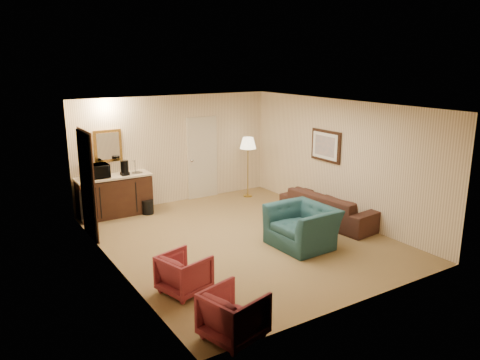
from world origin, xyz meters
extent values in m
plane|color=#9B814E|center=(0.00, 0.00, 0.00)|extent=(6.00, 6.00, 0.00)
cube|color=beige|center=(0.00, 3.00, 1.30)|extent=(5.00, 0.02, 2.60)
cube|color=beige|center=(-2.50, 0.00, 1.30)|extent=(0.02, 6.00, 2.60)
cube|color=beige|center=(2.50, 0.00, 1.30)|extent=(0.02, 6.00, 2.60)
cube|color=white|center=(0.00, 0.00, 2.60)|extent=(5.00, 6.00, 0.02)
cube|color=beige|center=(0.70, 2.97, 1.02)|extent=(0.82, 0.06, 2.05)
cube|color=black|center=(-2.47, 1.70, 1.05)|extent=(0.06, 0.98, 2.10)
cube|color=gold|center=(-1.65, 2.97, 1.55)|extent=(0.62, 0.04, 0.72)
cube|color=black|center=(2.46, 0.40, 1.55)|extent=(0.06, 0.90, 0.70)
cube|color=#321C10|center=(-1.65, 2.72, 0.46)|extent=(1.64, 0.58, 0.92)
imported|color=black|center=(2.13, -0.17, 0.44)|extent=(0.90, 2.30, 0.88)
imported|color=#1F404D|center=(0.77, -0.90, 0.51)|extent=(0.81, 1.20, 1.02)
imported|color=maroon|center=(-1.90, -1.38, 0.33)|extent=(0.76, 0.79, 0.67)
imported|color=maroon|center=(-1.90, -2.80, 0.35)|extent=(0.80, 0.83, 0.71)
cube|color=black|center=(1.15, -0.26, 0.22)|extent=(0.87, 0.69, 0.44)
cube|color=gold|center=(1.70, 2.40, 0.77)|extent=(0.52, 0.52, 1.54)
cylinder|color=black|center=(-1.00, 2.43, 0.16)|extent=(0.32, 0.32, 0.32)
imported|color=black|center=(-2.02, 2.71, 1.10)|extent=(0.54, 0.31, 0.37)
cylinder|color=black|center=(-1.41, 2.64, 1.09)|extent=(0.21, 0.21, 0.33)
camera|label=1|loc=(-4.62, -7.27, 3.41)|focal=35.00mm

